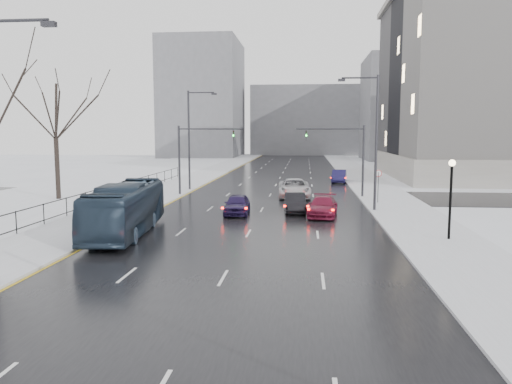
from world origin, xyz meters
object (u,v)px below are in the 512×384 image
(sedan_right_cross, at_px, (294,188))
(sedan_right_far, at_px, (323,206))
(tree_park_e, at_px, (59,200))
(mast_signal_left, at_px, (190,152))
(sedan_right_near, at_px, (295,203))
(streetlight_l_far, at_px, (191,135))
(bus, at_px, (126,209))
(streetlight_r_mid, at_px, (373,136))
(sedan_right_distant, at_px, (339,176))
(sedan_center_near, at_px, (237,204))
(mast_signal_right, at_px, (351,152))
(no_uturn_sign, at_px, (378,176))
(lamppost_r_mid, at_px, (451,188))

(sedan_right_cross, distance_m, sedan_right_far, 10.20)
(tree_park_e, xyz_separation_m, sedan_right_far, (22.70, -6.48, 0.73))
(mast_signal_left, relative_size, sedan_right_near, 1.53)
(streetlight_l_far, relative_size, bus, 0.95)
(tree_park_e, bearing_deg, streetlight_r_mid, -8.63)
(streetlight_r_mid, relative_size, sedan_right_distant, 2.20)
(streetlight_l_far, relative_size, sedan_center_near, 2.36)
(streetlight_r_mid, bearing_deg, tree_park_e, 171.37)
(sedan_center_near, bearing_deg, bus, -128.02)
(mast_signal_right, bearing_deg, streetlight_l_far, 165.52)
(bus, xyz_separation_m, sedan_right_far, (11.50, 7.34, -0.78))
(mast_signal_left, bearing_deg, sedan_center_near, -60.82)
(streetlight_r_mid, bearing_deg, streetlight_l_far, 143.70)
(sedan_center_near, distance_m, sedan_right_cross, 10.51)
(mast_signal_left, distance_m, sedan_right_far, 16.16)
(sedan_right_near, bearing_deg, sedan_right_distant, 74.49)
(mast_signal_right, bearing_deg, mast_signal_left, 180.00)
(sedan_right_far, bearing_deg, mast_signal_right, 81.04)
(streetlight_l_far, height_order, mast_signal_left, streetlight_l_far)
(streetlight_l_far, bearing_deg, no_uturn_sign, -24.73)
(streetlight_r_mid, bearing_deg, no_uturn_sign, 75.52)
(streetlight_r_mid, relative_size, mast_signal_right, 1.54)
(no_uturn_sign, xyz_separation_m, sedan_right_far, (-4.70, -6.48, -1.57))
(bus, xyz_separation_m, sedan_right_near, (9.53, 8.80, -0.76))
(streetlight_l_far, relative_size, sedan_right_near, 2.35)
(lamppost_r_mid, xyz_separation_m, sedan_right_distant, (-3.80, 31.50, -2.16))
(streetlight_l_far, distance_m, sedan_right_far, 19.85)
(sedan_right_near, xyz_separation_m, sedan_right_far, (1.97, -1.47, -0.01))
(streetlight_l_far, height_order, sedan_right_cross, streetlight_l_far)
(tree_park_e, distance_m, bus, 17.85)
(streetlight_r_mid, bearing_deg, sedan_right_distant, 92.57)
(bus, relative_size, sedan_center_near, 2.49)
(no_uturn_sign, distance_m, sedan_right_far, 8.16)
(mast_signal_left, distance_m, no_uturn_sign, 17.10)
(sedan_right_distant, bearing_deg, lamppost_r_mid, -76.80)
(tree_park_e, relative_size, streetlight_r_mid, 1.35)
(lamppost_r_mid, xyz_separation_m, mast_signal_right, (-3.67, 18.00, 1.16))
(sedan_right_cross, bearing_deg, sedan_right_near, -91.51)
(sedan_center_near, height_order, sedan_right_near, sedan_center_near)
(sedan_right_near, xyz_separation_m, sedan_right_cross, (-0.24, 8.48, 0.14))
(streetlight_l_far, bearing_deg, sedan_right_distant, 31.74)
(lamppost_r_mid, relative_size, mast_signal_right, 0.66)
(tree_park_e, distance_m, streetlight_l_far, 14.01)
(streetlight_r_mid, xyz_separation_m, sedan_right_far, (-3.67, -2.48, -4.89))
(bus, distance_m, sedan_right_near, 13.00)
(sedan_right_near, relative_size, sedan_right_distant, 0.94)
(lamppost_r_mid, bearing_deg, mast_signal_right, 101.54)
(sedan_right_near, distance_m, sedan_right_cross, 8.49)
(tree_park_e, relative_size, bus, 1.28)
(mast_signal_left, xyz_separation_m, sedan_right_far, (11.83, -10.48, -3.38))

